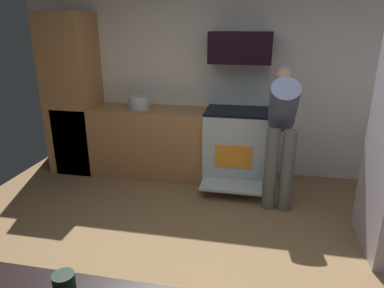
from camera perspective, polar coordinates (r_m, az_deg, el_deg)
name	(u,v)px	position (r m, az deg, el deg)	size (l,w,h in m)	color
ground_plane	(177,278)	(3.04, -2.52, -21.08)	(5.20, 4.80, 0.02)	olive
wall_back	(217,76)	(4.67, 4.13, 11.07)	(5.20, 0.12, 2.60)	silver
lower_cabinet_run	(146,141)	(4.72, -7.57, 0.43)	(2.40, 0.60, 0.90)	#9E7044
cabinet_column	(73,95)	(4.98, -18.95, 7.68)	(0.60, 0.60, 2.10)	#9E7044
oven_range	(236,143)	(4.47, 7.20, 0.12)	(0.76, 0.98, 1.50)	#AFBFC2
microwave	(240,47)	(4.33, 7.96, 15.44)	(0.74, 0.38, 0.37)	black
person_cook	(282,127)	(3.84, 14.54, 2.65)	(0.31, 0.64, 1.51)	#5E5E5E
mug_coffee	(64,285)	(1.60, -20.24, -20.97)	(0.09, 0.09, 0.11)	black
stock_pot	(139,102)	(4.60, -8.66, 6.79)	(0.28, 0.28, 0.17)	#B2BABD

